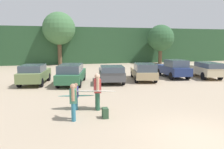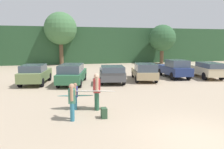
% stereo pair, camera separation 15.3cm
% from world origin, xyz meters
% --- Properties ---
extents(ground_plane, '(120.00, 120.00, 0.00)m').
position_xyz_m(ground_plane, '(0.00, 0.00, 0.00)').
color(ground_plane, tan).
extents(hillside_ridge, '(108.00, 12.00, 5.65)m').
position_xyz_m(hillside_ridge, '(0.00, 33.25, 2.83)').
color(hillside_ridge, '#284C2D').
rests_on(hillside_ridge, ground_plane).
extents(tree_far_right, '(4.72, 4.72, 7.69)m').
position_xyz_m(tree_far_right, '(-4.28, 26.70, 5.29)').
color(tree_far_right, brown).
rests_on(tree_far_right, ground_plane).
extents(tree_right, '(4.08, 4.08, 6.04)m').
position_xyz_m(tree_right, '(11.05, 25.02, 3.97)').
color(tree_right, brown).
rests_on(tree_right, ground_plane).
extents(parked_car_olive_green, '(2.39, 4.33, 1.57)m').
position_xyz_m(parked_car_olive_green, '(-6.43, 11.74, 0.82)').
color(parked_car_olive_green, '#6B7F4C').
rests_on(parked_car_olive_green, ground_plane).
extents(parked_car_forest_green, '(2.78, 5.02, 1.60)m').
position_xyz_m(parked_car_forest_green, '(-3.58, 11.03, 0.84)').
color(parked_car_forest_green, '#2D6642').
rests_on(parked_car_forest_green, ground_plane).
extents(parked_car_dark_gray, '(2.52, 4.31, 1.45)m').
position_xyz_m(parked_car_dark_gray, '(-0.35, 10.96, 0.77)').
color(parked_car_dark_gray, '#4C4F54').
rests_on(parked_car_dark_gray, ground_plane).
extents(parked_car_tan, '(2.71, 4.69, 1.52)m').
position_xyz_m(parked_car_tan, '(2.65, 11.28, 0.78)').
color(parked_car_tan, tan).
rests_on(parked_car_tan, ground_plane).
extents(parked_car_navy, '(2.00, 4.30, 1.71)m').
position_xyz_m(parked_car_navy, '(5.97, 12.01, 0.86)').
color(parked_car_navy, navy).
rests_on(parked_car_navy, ground_plane).
extents(parked_car_champagne, '(2.50, 4.95, 1.48)m').
position_xyz_m(parked_car_champagne, '(8.82, 11.30, 0.82)').
color(parked_car_champagne, beige).
rests_on(parked_car_champagne, ground_plane).
extents(person_adult, '(0.36, 0.75, 1.79)m').
position_xyz_m(person_adult, '(-2.76, 4.01, 1.01)').
color(person_adult, '#26593F').
rests_on(person_adult, ground_plane).
extents(person_child, '(0.27, 0.63, 1.32)m').
position_xyz_m(person_child, '(-3.77, 4.28, 0.75)').
color(person_child, teal).
rests_on(person_child, ground_plane).
extents(person_companion, '(0.32, 0.69, 1.57)m').
position_xyz_m(person_companion, '(-4.01, 2.77, 0.89)').
color(person_companion, teal).
rests_on(person_companion, ground_plane).
extents(surfboard_white, '(2.18, 1.07, 0.23)m').
position_xyz_m(surfboard_white, '(-2.89, 4.01, 0.92)').
color(surfboard_white, white).
extents(surfboard_teal, '(1.85, 0.77, 0.21)m').
position_xyz_m(surfboard_teal, '(-3.76, 4.32, 0.67)').
color(surfboard_teal, teal).
extents(backpack_dropped, '(0.24, 0.34, 0.45)m').
position_xyz_m(backpack_dropped, '(-2.66, 2.70, 0.22)').
color(backpack_dropped, '#2D4C33').
rests_on(backpack_dropped, ground_plane).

